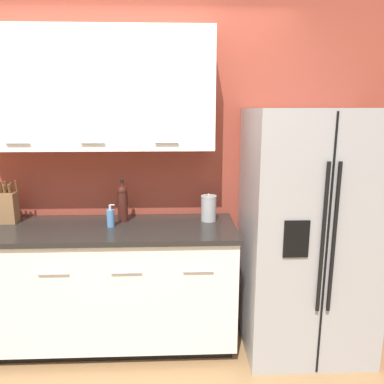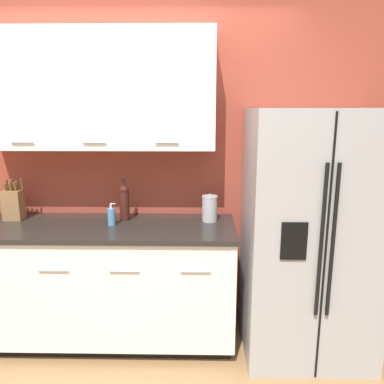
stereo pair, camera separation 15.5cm
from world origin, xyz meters
name	(u,v)px [view 1 (the left image)]	position (x,y,z in m)	size (l,w,h in m)	color
wall_back	(121,150)	(-0.05, 1.27, 1.45)	(10.00, 0.39, 2.60)	#993D2D
counter_unit	(101,285)	(-0.20, 0.98, 0.47)	(1.99, 0.64, 0.93)	black
refrigerator	(307,233)	(1.32, 0.92, 0.89)	(0.88, 0.76, 1.77)	#9E9EA0
knife_block	(7,207)	(-0.88, 1.10, 1.06)	(0.15, 0.11, 0.32)	olive
wine_bottle	(123,203)	(-0.03, 1.10, 1.08)	(0.08, 0.08, 0.32)	#3D1914
soap_dispenser	(111,218)	(-0.10, 0.97, 1.00)	(0.06, 0.05, 0.17)	#4C7FB2
steel_canister	(209,208)	(0.61, 1.09, 1.03)	(0.12, 0.12, 0.21)	#A3A3A5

